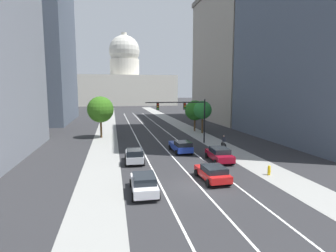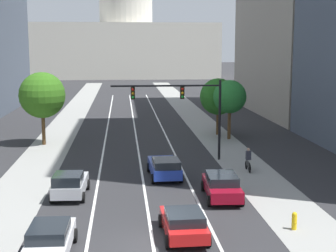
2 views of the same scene
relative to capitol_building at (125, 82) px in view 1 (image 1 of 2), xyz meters
The scene contains 20 objects.
ground_plane 82.97m from the capitol_building, 90.00° to the right, with size 400.00×400.00×0.00m, color #2B2B2D.
sidewalk_left 88.28m from the capitol_building, 95.16° to the right, with size 3.70×130.00×0.01m, color gray.
sidewalk_right 88.28m from the capitol_building, 84.84° to the right, with size 3.70×130.00×0.01m, color gray.
lane_stripe_left 97.89m from the capitol_building, 91.78° to the right, with size 0.16×90.00×0.01m, color white.
lane_stripe_center 97.85m from the capitol_building, 90.00° to the right, with size 0.16×90.00×0.01m, color white.
lane_stripe_right 97.89m from the capitol_building, 88.22° to the right, with size 0.16×90.00×0.01m, color white.
office_tower_far_left 77.83m from the capitol_building, 110.85° to the right, with size 22.04×26.56×53.00m.
office_tower_far_right 82.94m from the capitol_building, 70.77° to the right, with size 22.27×27.88×31.81m.
capitol_building is the anchor object (origin of this frame).
car_crimson 115.96m from the capitol_building, 87.76° to the right, with size 2.24×4.62×1.50m.
car_white 123.51m from the capitol_building, 92.11° to the right, with size 2.04×4.34×1.47m.
car_silver 114.89m from the capitol_building, 92.27° to the right, with size 2.14×4.07×1.60m.
car_red 121.80m from the capitol_building, 89.29° to the right, with size 2.17×4.20×1.35m.
car_blue 110.92m from the capitol_building, 89.21° to the right, with size 2.24×4.79×1.51m.
traffic_signal_mast 105.42m from the capitol_building, 88.07° to the right, with size 8.63×0.39×6.37m.
fire_hydrant 121.54m from the capitol_building, 86.63° to the right, with size 0.26×0.35×0.91m.
cyclist 109.84m from the capitol_building, 85.96° to the right, with size 0.36×1.70×1.72m.
street_tree_far_right 97.14m from the capitol_building, 84.69° to the right, with size 3.20×3.20×5.75m.
street_tree_mid_left 98.30m from the capitol_building, 95.00° to the right, with size 4.18×4.18×6.66m.
street_tree_mid_right 94.57m from the capitol_building, 84.93° to the right, with size 3.70×3.70×5.75m.
Camera 1 is at (-6.67, -20.34, 7.68)m, focal length 29.23 mm.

